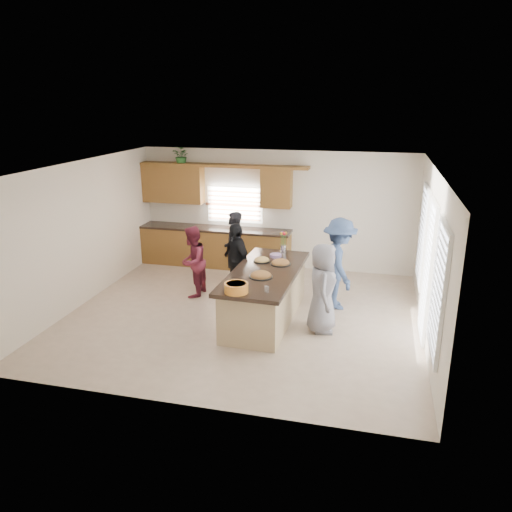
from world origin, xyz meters
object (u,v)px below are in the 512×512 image
(salad_bowl, at_px, (236,287))
(woman_left_mid, at_px, (192,262))
(woman_right_back, at_px, (339,264))
(woman_right_front, at_px, (323,288))
(woman_left_back, at_px, (234,250))
(island, at_px, (265,296))
(woman_left_front, at_px, (236,261))

(salad_bowl, distance_m, woman_left_mid, 2.44)
(woman_right_back, height_order, woman_right_front, woman_right_back)
(woman_right_back, bearing_deg, woman_left_back, 55.80)
(salad_bowl, xyz_separation_m, woman_left_mid, (-1.48, 1.92, -0.30))
(island, height_order, woman_left_front, woman_left_front)
(woman_left_mid, height_order, woman_right_back, woman_right_back)
(woman_left_mid, bearing_deg, island, 67.23)
(island, xyz_separation_m, salad_bowl, (-0.22, -1.14, 0.58))
(woman_left_mid, height_order, woman_right_front, woman_right_front)
(woman_left_back, bearing_deg, island, 18.87)
(salad_bowl, height_order, woman_left_back, woman_left_back)
(island, height_order, woman_left_back, woman_left_back)
(woman_left_front, distance_m, woman_right_back, 2.05)
(woman_right_front, bearing_deg, woman_left_front, 52.42)
(woman_right_back, relative_size, woman_right_front, 1.12)
(salad_bowl, relative_size, woman_right_back, 0.22)
(woman_left_mid, distance_m, woman_left_front, 0.91)
(woman_right_back, bearing_deg, woman_right_front, 151.37)
(woman_left_front, bearing_deg, island, -1.09)
(island, xyz_separation_m, woman_left_front, (-0.79, 0.85, 0.34))
(island, relative_size, woman_left_back, 1.65)
(woman_left_back, distance_m, woman_left_mid, 0.98)
(woman_left_back, bearing_deg, woman_right_back, 59.25)
(woman_left_back, xyz_separation_m, woman_right_front, (2.10, -1.73, -0.03))
(woman_left_front, distance_m, woman_right_front, 2.16)
(island, relative_size, woman_right_back, 1.53)
(salad_bowl, bearing_deg, island, 79.22)
(island, bearing_deg, woman_left_back, 126.75)
(island, xyz_separation_m, woman_right_front, (1.07, -0.24, 0.35))
(island, distance_m, woman_right_back, 1.60)
(salad_bowl, height_order, woman_right_front, woman_right_front)
(woman_right_front, bearing_deg, woman_left_back, 43.29)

